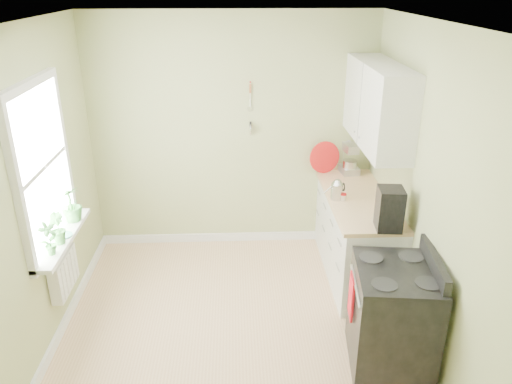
{
  "coord_description": "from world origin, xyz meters",
  "views": [
    {
      "loc": [
        0.02,
        -3.65,
        3.0
      ],
      "look_at": [
        0.21,
        0.55,
        1.18
      ],
      "focal_mm": 35.0,
      "sensor_mm": 36.0,
      "label": 1
    }
  ],
  "objects_px": {
    "stove": "(392,317)",
    "coffee_maker": "(389,210)",
    "kettle": "(337,190)",
    "stand_mixer": "(349,158)"
  },
  "relations": [
    {
      "from": "stove",
      "to": "coffee_maker",
      "type": "bearing_deg",
      "value": 81.16
    },
    {
      "from": "kettle",
      "to": "stand_mixer",
      "type": "bearing_deg",
      "value": 69.9
    },
    {
      "from": "stand_mixer",
      "to": "kettle",
      "type": "height_order",
      "value": "stand_mixer"
    },
    {
      "from": "stand_mixer",
      "to": "kettle",
      "type": "relative_size",
      "value": 1.83
    },
    {
      "from": "stove",
      "to": "stand_mixer",
      "type": "xyz_separation_m",
      "value": [
        0.06,
        2.13,
        0.62
      ]
    },
    {
      "from": "stand_mixer",
      "to": "coffee_maker",
      "type": "distance_m",
      "value": 1.44
    },
    {
      "from": "stove",
      "to": "stand_mixer",
      "type": "relative_size",
      "value": 2.66
    },
    {
      "from": "stand_mixer",
      "to": "coffee_maker",
      "type": "relative_size",
      "value": 1.0
    },
    {
      "from": "stand_mixer",
      "to": "kettle",
      "type": "xyz_separation_m",
      "value": [
        -0.29,
        -0.78,
        -0.06
      ]
    },
    {
      "from": "stove",
      "to": "stand_mixer",
      "type": "height_order",
      "value": "stand_mixer"
    }
  ]
}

